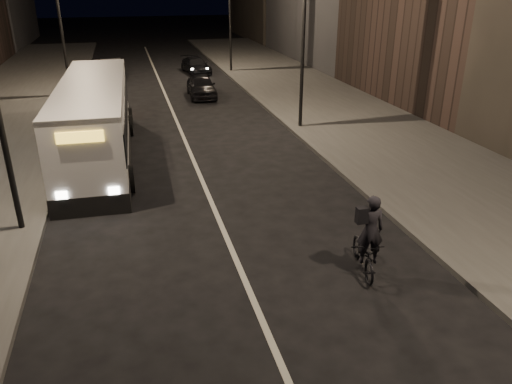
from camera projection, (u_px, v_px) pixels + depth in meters
ground at (245, 280)px, 12.06m from camera, size 180.00×180.00×0.00m
sidewalk_right at (339, 113)px, 26.43m from camera, size 7.00×70.00×0.16m
streetlight_right_mid at (298, 11)px, 21.83m from camera, size 1.20×0.44×8.12m
streetlight_left_far at (62, 3)px, 28.24m from camera, size 1.20×0.44×8.12m
city_bus at (95, 117)px, 19.60m from camera, size 2.87×11.37×3.04m
cyclist_on_bicycle at (366, 247)px, 12.12m from camera, size 0.99×1.93×2.12m
car_near at (201, 86)px, 30.17m from camera, size 1.73×3.99×1.34m
car_mid at (111, 68)px, 36.22m from camera, size 1.67×4.15×1.34m
car_far at (196, 66)px, 37.70m from camera, size 2.11×4.10×1.14m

